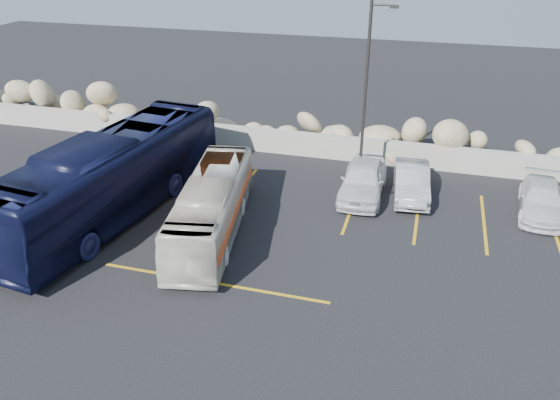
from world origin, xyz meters
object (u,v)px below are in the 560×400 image
(tour_coach, at_px, (112,176))
(vintage_bus, at_px, (212,206))
(car_a, at_px, (363,180))
(car_c, at_px, (542,200))
(car_b, at_px, (411,181))
(lamppost, at_px, (367,91))

(tour_coach, bearing_deg, vintage_bus, 1.99)
(car_a, relative_size, car_c, 1.09)
(car_b, bearing_deg, tour_coach, -162.16)
(vintage_bus, distance_m, car_a, 6.99)
(tour_coach, height_order, car_a, tour_coach)
(car_b, relative_size, car_c, 0.99)
(car_a, bearing_deg, car_c, 2.06)
(vintage_bus, distance_m, car_b, 8.92)
(car_a, height_order, car_c, car_a)
(vintage_bus, bearing_deg, car_c, 12.24)
(vintage_bus, xyz_separation_m, car_c, (12.32, 5.19, -0.54))
(tour_coach, distance_m, car_b, 12.58)
(lamppost, bearing_deg, car_b, -19.08)
(vintage_bus, height_order, car_c, vintage_bus)
(lamppost, distance_m, car_b, 4.37)
(vintage_bus, xyz_separation_m, car_b, (7.08, 5.40, -0.46))
(car_b, height_order, car_c, car_b)
(tour_coach, distance_m, car_a, 10.49)
(car_b, distance_m, car_c, 5.24)
(vintage_bus, bearing_deg, tour_coach, 164.49)
(vintage_bus, bearing_deg, lamppost, 41.87)
(tour_coach, bearing_deg, car_a, 32.00)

